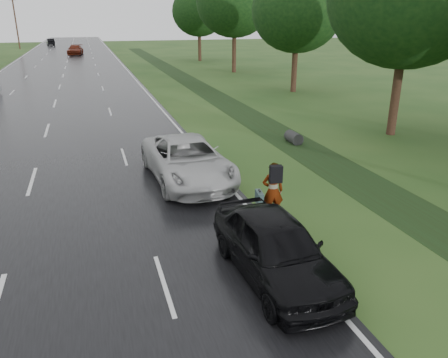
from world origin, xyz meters
TOP-DOWN VIEW (x-y plane):
  - road at (0.00, 45.00)m, footprint 14.00×180.00m
  - edge_stripe_east at (6.75, 45.00)m, footprint 0.12×180.00m
  - center_line at (0.00, 45.00)m, footprint 0.12×180.00m
  - drainage_ditch at (11.50, 18.71)m, footprint 2.20×120.00m
  - utility_pole_distant at (-9.20, 85.00)m, footprint 1.60×0.26m
  - tree_east_c at (18.20, 24.00)m, footprint 7.00×7.00m
  - tree_east_d at (17.80, 38.00)m, footprint 8.00×8.00m
  - tree_east_f at (17.50, 52.00)m, footprint 7.20×7.20m
  - pedestrian at (7.18, 2.54)m, footprint 0.82×0.79m
  - white_pickup at (5.50, 6.41)m, footprint 2.84×5.66m
  - dark_sedan at (6.00, -0.43)m, footprint 1.99×4.50m
  - far_car_red at (1.00, 67.50)m, footprint 2.67×5.33m
  - far_car_dark at (-4.31, 95.46)m, footprint 2.01×4.25m

SIDE VIEW (x-z plane):
  - road at x=0.00m, z-range 0.00..0.04m
  - drainage_ditch at x=11.50m, z-range -0.24..0.32m
  - edge_stripe_east at x=6.75m, z-range 0.04..0.05m
  - center_line at x=0.00m, z-range 0.04..0.05m
  - far_car_dark at x=-4.31m, z-range 0.04..1.39m
  - far_car_red at x=1.00m, z-range 0.04..1.53m
  - dark_sedan at x=6.00m, z-range 0.04..1.55m
  - white_pickup at x=5.50m, z-range 0.04..1.58m
  - pedestrian at x=7.18m, z-range 0.03..1.79m
  - utility_pole_distant at x=-9.20m, z-range 0.20..10.20m
  - tree_east_c at x=18.20m, z-range 1.49..10.78m
  - tree_east_f at x=17.50m, z-range 1.56..11.18m
  - tree_east_d at x=17.80m, z-range 1.77..12.53m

